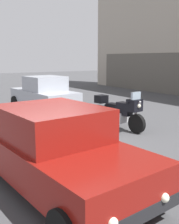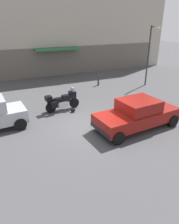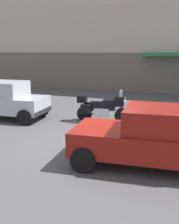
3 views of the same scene
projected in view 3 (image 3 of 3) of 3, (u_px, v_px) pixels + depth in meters
The scene contains 6 objects.
ground_plane at pixel (96, 145), 8.81m from camera, with size 80.00×80.00×0.00m, color #424244.
building_facade_rear at pixel (156, 8), 19.45m from camera, with size 29.65×3.40×11.81m.
motorcycle at pixel (102, 107), 11.57m from camera, with size 2.26×0.88×1.36m.
helmet at pixel (110, 123), 10.98m from camera, with size 0.28×0.28×0.28m, color black.
car_hatchback_near at pixel (4, 100), 12.13m from camera, with size 3.96×2.04×1.64m.
car_sedan_far at pixel (161, 138), 7.02m from camera, with size 4.68×2.24×1.56m.
Camera 3 is at (2.70, -7.92, 2.96)m, focal length 44.27 mm.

